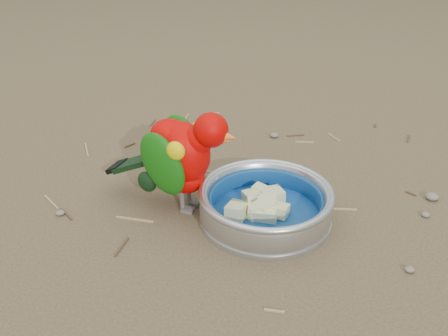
# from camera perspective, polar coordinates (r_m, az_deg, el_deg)

# --- Properties ---
(ground) EXTENTS (60.00, 60.00, 0.00)m
(ground) POSITION_cam_1_polar(r_m,az_deg,el_deg) (0.90, 3.13, -4.85)
(ground) COLOR brown
(food_bowl) EXTENTS (0.23, 0.23, 0.02)m
(food_bowl) POSITION_cam_1_polar(r_m,az_deg,el_deg) (0.87, 4.72, -5.52)
(food_bowl) COLOR #B2B2BA
(food_bowl) RESTS_ON ground
(bowl_wall) EXTENTS (0.23, 0.23, 0.04)m
(bowl_wall) POSITION_cam_1_polar(r_m,az_deg,el_deg) (0.85, 4.80, -3.86)
(bowl_wall) COLOR #B2B2BA
(bowl_wall) RESTS_ON food_bowl
(fruit_wedges) EXTENTS (0.14, 0.14, 0.03)m
(fruit_wedges) POSITION_cam_1_polar(r_m,az_deg,el_deg) (0.85, 4.78, -4.25)
(fruit_wedges) COLOR beige
(fruit_wedges) RESTS_ON food_bowl
(lory_parrot) EXTENTS (0.25, 0.18, 0.18)m
(lory_parrot) POSITION_cam_1_polar(r_m,az_deg,el_deg) (0.86, -4.85, 0.72)
(lory_parrot) COLOR #BD0200
(lory_parrot) RESTS_ON ground
(ground_debris) EXTENTS (0.90, 0.80, 0.01)m
(ground_debris) POSITION_cam_1_polar(r_m,az_deg,el_deg) (0.90, 2.15, -4.47)
(ground_debris) COLOR #A68B53
(ground_debris) RESTS_ON ground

